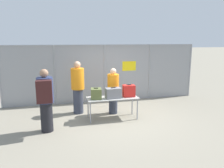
{
  "coord_description": "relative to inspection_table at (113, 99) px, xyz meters",
  "views": [
    {
      "loc": [
        -1.86,
        -6.66,
        2.58
      ],
      "look_at": [
        -0.06,
        0.63,
        1.05
      ],
      "focal_mm": 35.0,
      "sensor_mm": 36.0,
      "label": 1
    }
  ],
  "objects": [
    {
      "name": "ground_plane",
      "position": [
        0.19,
        -0.03,
        -0.66
      ],
      "size": [
        120.0,
        120.0,
        0.0
      ],
      "primitive_type": "plane",
      "color": "gray"
    },
    {
      "name": "suitcase_olive",
      "position": [
        -0.54,
        -0.02,
        0.23
      ],
      "size": [
        0.37,
        0.4,
        0.36
      ],
      "color": "#566033",
      "rests_on": "inspection_table"
    },
    {
      "name": "traveler_hooded",
      "position": [
        -2.06,
        -0.59,
        0.33
      ],
      "size": [
        0.44,
        0.69,
        1.8
      ],
      "rotation": [
        0.0,
        0.0,
        0.29
      ],
      "color": "black",
      "rests_on": "ground_plane"
    },
    {
      "name": "fence_section",
      "position": [
        0.19,
        2.13,
        0.58
      ],
      "size": [
        8.11,
        0.07,
        2.38
      ],
      "color": "gray",
      "rests_on": "ground_plane"
    },
    {
      "name": "inspection_table",
      "position": [
        0.0,
        0.0,
        0.0
      ],
      "size": [
        1.67,
        0.64,
        0.72
      ],
      "color": "#B2B2AD",
      "rests_on": "ground_plane"
    },
    {
      "name": "suitcase_red",
      "position": [
        0.55,
        -0.01,
        0.26
      ],
      "size": [
        0.4,
        0.28,
        0.41
      ],
      "color": "red",
      "rests_on": "inspection_table"
    },
    {
      "name": "utility_trailer",
      "position": [
        1.86,
        4.22,
        -0.24
      ],
      "size": [
        4.1,
        2.03,
        0.74
      ],
      "color": "#B2B2B7",
      "rests_on": "ground_plane"
    },
    {
      "name": "security_worker_far",
      "position": [
        -1.04,
        0.85,
        0.3
      ],
      "size": [
        0.46,
        0.46,
        1.85
      ],
      "rotation": [
        0.0,
        0.0,
        3.43
      ],
      "color": "#383D4C",
      "rests_on": "ground_plane"
    },
    {
      "name": "suitcase_grey",
      "position": [
        0.01,
        -0.07,
        0.23
      ],
      "size": [
        0.52,
        0.32,
        0.35
      ],
      "color": "slate",
      "rests_on": "inspection_table"
    },
    {
      "name": "security_worker_near",
      "position": [
        0.16,
        0.53,
        0.17
      ],
      "size": [
        0.4,
        0.4,
        1.62
      ],
      "rotation": [
        0.0,
        0.0,
        2.87
      ],
      "color": "#383D4C",
      "rests_on": "ground_plane"
    }
  ]
}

